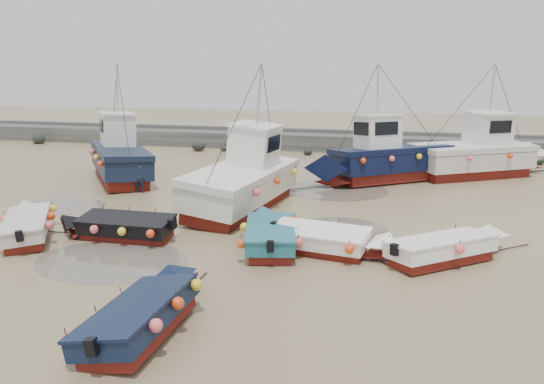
{
  "coord_description": "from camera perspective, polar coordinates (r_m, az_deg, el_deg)",
  "views": [
    {
      "loc": [
        6.02,
        -17.31,
        5.97
      ],
      "look_at": [
        1.07,
        1.74,
        1.4
      ],
      "focal_mm": 35.0,
      "sensor_mm": 36.0,
      "label": 1
    }
  ],
  "objects": [
    {
      "name": "ground",
      "position": [
        19.28,
        -4.4,
        -5.01
      ],
      "size": [
        120.0,
        120.0,
        0.0
      ],
      "primitive_type": "plane",
      "color": "tan",
      "rests_on": "ground"
    },
    {
      "name": "seawall",
      "position": [
        40.11,
        5.89,
        5.35
      ],
      "size": [
        60.0,
        4.92,
        1.5
      ],
      "color": "#5F5E5A",
      "rests_on": "ground"
    },
    {
      "name": "puddle_a",
      "position": [
        17.82,
        -16.87,
        -7.07
      ],
      "size": [
        5.07,
        5.07,
        0.01
      ],
      "primitive_type": "cylinder",
      "color": "#635B50",
      "rests_on": "ground"
    },
    {
      "name": "puddle_b",
      "position": [
        20.51,
        7.29,
        -3.95
      ],
      "size": [
        3.71,
        3.71,
        0.01
      ],
      "primitive_type": "cylinder",
      "color": "#635B50",
      "rests_on": "ground"
    },
    {
      "name": "puddle_c",
      "position": [
        25.53,
        -21.67,
        -1.39
      ],
      "size": [
        4.07,
        4.07,
        0.01
      ],
      "primitive_type": "cylinder",
      "color": "#635B50",
      "rests_on": "ground"
    },
    {
      "name": "puddle_d",
      "position": [
        27.07,
        6.94,
        0.24
      ],
      "size": [
        5.18,
        5.18,
        0.01
      ],
      "primitive_type": "cylinder",
      "color": "#635B50",
      "rests_on": "ground"
    },
    {
      "name": "dinghy_0",
      "position": [
        21.27,
        -24.69,
        -2.93
      ],
      "size": [
        3.96,
        5.49,
        1.43
      ],
      "rotation": [
        0.0,
        0.0,
        0.58
      ],
      "color": "maroon",
      "rests_on": "ground"
    },
    {
      "name": "dinghy_1",
      "position": [
        12.93,
        -13.01,
        -12.04
      ],
      "size": [
        2.07,
        5.85,
        1.43
      ],
      "rotation": [
        0.0,
        0.0,
        0.0
      ],
      "color": "maroon",
      "rests_on": "ground"
    },
    {
      "name": "dinghy_2",
      "position": [
        18.27,
        -0.2,
        -4.18
      ],
      "size": [
        2.59,
        5.69,
        1.43
      ],
      "rotation": [
        0.0,
        0.0,
        0.26
      ],
      "color": "maroon",
      "rests_on": "ground"
    },
    {
      "name": "dinghy_3",
      "position": [
        17.74,
        18.66,
        -5.43
      ],
      "size": [
        4.86,
        4.27,
        1.43
      ],
      "rotation": [
        0.0,
        0.0,
        -0.87
      ],
      "color": "maroon",
      "rests_on": "ground"
    },
    {
      "name": "dinghy_4",
      "position": [
        19.88,
        -16.24,
        -3.27
      ],
      "size": [
        5.72,
        1.88,
        1.43
      ],
      "rotation": [
        0.0,
        0.0,
        1.59
      ],
      "color": "maroon",
      "rests_on": "ground"
    },
    {
      "name": "dinghy_5",
      "position": [
        17.59,
        6.31,
        -4.93
      ],
      "size": [
        5.44,
        2.36,
        1.43
      ],
      "rotation": [
        0.0,
        0.0,
        -1.73
      ],
      "color": "maroon",
      "rests_on": "ground"
    },
    {
      "name": "cabin_boat_0",
      "position": [
        30.57,
        -16.27,
        3.84
      ],
      "size": [
        7.12,
        8.64,
        6.22
      ],
      "rotation": [
        0.0,
        0.0,
        0.66
      ],
      "color": "maroon",
      "rests_on": "ground"
    },
    {
      "name": "cabin_boat_1",
      "position": [
        23.46,
        -2.84,
        1.63
      ],
      "size": [
        3.69,
        10.71,
        6.22
      ],
      "rotation": [
        0.0,
        0.0,
        -0.11
      ],
      "color": "maroon",
      "rests_on": "ground"
    },
    {
      "name": "cabin_boat_2",
      "position": [
        29.12,
        11.79,
        3.67
      ],
      "size": [
        8.46,
        6.84,
        6.22
      ],
      "rotation": [
        0.0,
        0.0,
        2.22
      ],
      "color": "maroon",
      "rests_on": "ground"
    },
    {
      "name": "cabin_boat_3",
      "position": [
        32.42,
        21.54,
        3.96
      ],
      "size": [
        9.07,
        6.59,
        6.22
      ],
      "rotation": [
        0.0,
        0.0,
        -1.01
      ],
      "color": "maroon",
      "rests_on": "ground"
    },
    {
      "name": "person",
      "position": [
        27.12,
        -14.03,
        -0.04
      ],
      "size": [
        0.7,
        0.52,
        1.75
      ],
      "primitive_type": "imported",
      "rotation": [
        0.0,
        0.0,
        3.3
      ],
      "color": "#161F35",
      "rests_on": "ground"
    }
  ]
}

